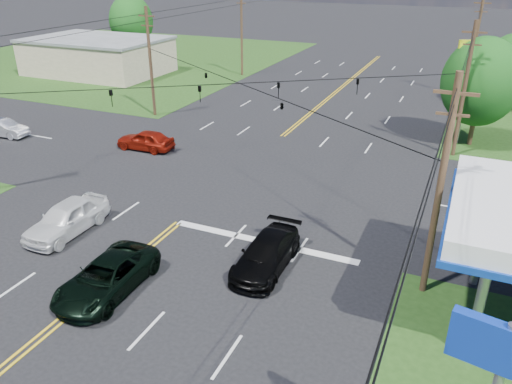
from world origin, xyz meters
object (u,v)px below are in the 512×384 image
at_px(tree_right_a, 481,82).
at_px(retail_nw, 98,57).
at_px(pole_se, 440,188).
at_px(tree_right_b, 512,65).
at_px(tree_far_l, 131,21).
at_px(pole_nw, 150,61).
at_px(pole_right_far, 475,46).
at_px(pole_ne, 464,89).
at_px(pole_left_far, 242,32).
at_px(pickup_white, 67,218).
at_px(sedan_silver, 4,128).
at_px(suv_black, 266,254).
at_px(pickup_dkgreen, 107,277).

bearing_deg(tree_right_a, retail_nw, 167.20).
bearing_deg(pole_se, tree_right_b, 83.95).
xyz_separation_m(retail_nw, tree_far_l, (-2.00, 10.00, 3.19)).
xyz_separation_m(tree_right_a, tree_right_b, (2.50, 12.00, -0.65)).
height_order(pole_nw, pole_right_far, pole_right_far).
distance_m(pole_ne, tree_right_a, 3.16).
distance_m(pole_left_far, pickup_white, 40.30).
distance_m(retail_nw, pickup_white, 41.73).
height_order(pole_se, pole_ne, same).
xyz_separation_m(pole_nw, sedan_silver, (-7.72, -10.00, -4.24)).
height_order(pole_se, tree_right_b, pole_se).
distance_m(pole_se, pole_nw, 31.62).
bearing_deg(sedan_silver, suv_black, -112.74).
bearing_deg(pickup_dkgreen, pole_se, 22.58).
bearing_deg(pickup_dkgreen, pole_ne, 60.73).
height_order(pole_se, pickup_white, pole_se).
bearing_deg(pole_right_far, tree_right_b, -48.81).
height_order(suv_black, pickup_white, pickup_white).
height_order(tree_right_a, sedan_silver, tree_right_a).
bearing_deg(pole_se, sedan_silver, 166.65).
xyz_separation_m(tree_right_b, pickup_dkgreen, (-16.00, -38.53, -3.48)).
height_order(pole_left_far, pickup_white, pole_left_far).
xyz_separation_m(pole_right_far, pickup_white, (-17.75, -39.21, -4.31)).
bearing_deg(pole_se, tree_far_l, 137.66).
height_order(pole_nw, pickup_dkgreen, pole_nw).
xyz_separation_m(pole_nw, pickup_dkgreen, (13.50, -23.53, -4.18)).
height_order(tree_right_a, pickup_dkgreen, tree_right_a).
bearing_deg(retail_nw, tree_far_l, 101.31).
bearing_deg(suv_black, pole_left_far, 116.22).
xyz_separation_m(pole_nw, tree_right_a, (27.00, 3.00, -0.05)).
xyz_separation_m(pickup_dkgreen, sedan_silver, (-21.22, 13.53, -0.06)).
height_order(pole_se, pole_right_far, pole_right_far).
bearing_deg(pole_se, pickup_white, -172.92).
bearing_deg(tree_far_l, retail_nw, -78.69).
distance_m(pole_se, pole_left_far, 45.22).
relative_size(pole_ne, pickup_dkgreen, 1.79).
bearing_deg(pole_ne, retail_nw, 163.18).
height_order(pole_nw, pole_left_far, pole_left_far).
bearing_deg(retail_nw, pole_ne, -16.82).
bearing_deg(tree_right_b, pickup_dkgreen, -112.55).
relative_size(pole_ne, suv_black, 1.87).
distance_m(pole_left_far, tree_right_b, 29.79).
bearing_deg(pole_ne, pickup_white, -131.29).
bearing_deg(pole_nw, sedan_silver, -127.68).
height_order(tree_far_l, suv_black, tree_far_l).
xyz_separation_m(pole_nw, pole_ne, (26.00, 0.00, 0.00)).
bearing_deg(pole_ne, pole_left_far, 143.84).
relative_size(retail_nw, tree_far_l, 1.83).
bearing_deg(tree_right_b, pickup_white, -121.11).
relative_size(tree_far_l, pickup_dkgreen, 1.64).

